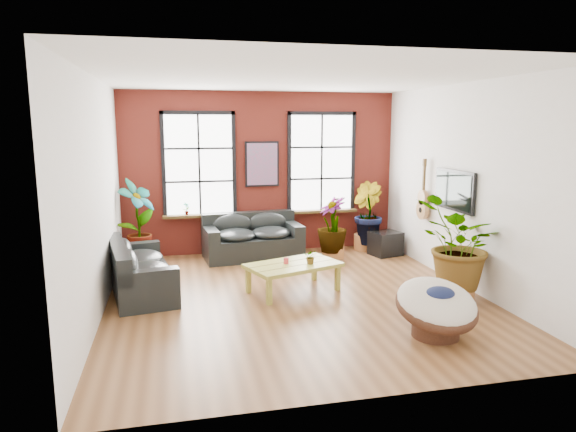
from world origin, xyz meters
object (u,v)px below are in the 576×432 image
at_px(sofa_back, 252,238).
at_px(coffee_table, 293,267).
at_px(sofa_left, 138,270).
at_px(papasan_chair, 437,306).

bearing_deg(sofa_back, coffee_table, -87.53).
bearing_deg(sofa_left, coffee_table, -111.23).
bearing_deg(sofa_left, papasan_chair, -134.52).
height_order(sofa_back, sofa_left, sofa_back).
bearing_deg(papasan_chair, sofa_left, 143.41).
relative_size(coffee_table, papasan_chair, 1.51).
relative_size(sofa_back, sofa_left, 0.92).
bearing_deg(coffee_table, sofa_left, 149.12).
bearing_deg(sofa_back, papasan_chair, -74.62).
distance_m(sofa_left, papasan_chair, 4.85).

